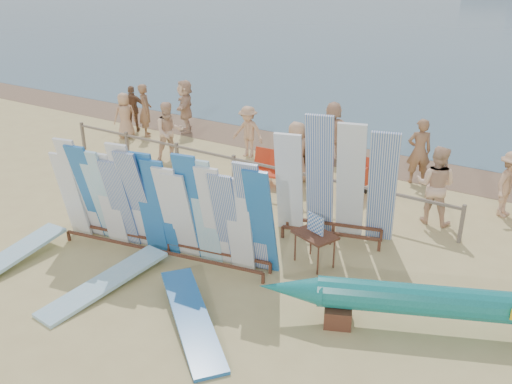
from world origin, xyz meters
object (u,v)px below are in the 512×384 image
Objects in this scene: outrigger_canoe at (441,304)px; flat_board_b at (106,289)px; vendor_table at (314,248)px; beachgoer_8 at (436,185)px; beachgoer_11 at (185,106)px; beachgoer_4 at (309,151)px; beachgoer_3 at (248,132)px; main_surfboard_rack at (161,208)px; beachgoer_7 at (419,151)px; beachgoer_2 at (169,132)px; beach_chair_right at (260,172)px; beachgoer_extra_1 at (133,109)px; beachgoer_5 at (333,130)px; stroller at (357,181)px; flat_board_a at (7,268)px; beachgoer_0 at (125,116)px; flat_board_d at (192,326)px; beachgoer_6 at (296,153)px; side_surfboard_rack at (336,184)px; beachgoer_9 at (510,184)px; beach_chair_left at (277,176)px; beachgoer_1 at (145,110)px.

flat_board_b is at bearing 176.76° from outrigger_canoe.
beachgoer_8 is at bearing 86.82° from vendor_table.
outrigger_canoe is at bearing 20.19° from beachgoer_11.
beachgoer_4 is 1.03× the size of beachgoer_3.
beachgoer_11 is at bearing 160.26° from beachgoer_3.
main_surfboard_rack is 7.61m from beachgoer_7.
beach_chair_right is at bearing -53.58° from beachgoer_2.
outrigger_canoe is 7.04m from beachgoer_4.
outrigger_canoe is at bearing 3.20° from vendor_table.
beachgoer_5 reaches higher than beachgoer_extra_1.
beach_chair_right reaches higher than outrigger_canoe.
main_surfboard_rack is at bearing -73.88° from beachgoer_3.
stroller is at bearing 35.86° from beachgoer_11.
beachgoer_5 reaches higher than flat_board_a.
beachgoer_extra_1 reaches higher than beachgoer_0.
flat_board_d is 3.05× the size of beach_chair_right.
beachgoer_2 reaches higher than beach_chair_right.
beachgoer_4 is 0.42m from beachgoer_6.
side_surfboard_rack reaches higher than flat_board_d.
vendor_table is 3.07m from flat_board_d.
beachgoer_9 reaches higher than flat_board_a.
beach_chair_left is at bearing -164.26° from stroller.
beachgoer_9 reaches higher than stroller.
main_surfboard_rack is 0.87× the size of outrigger_canoe.
beachgoer_0 reaches higher than beach_chair_right.
beach_chair_right is at bearing 130.83° from side_surfboard_rack.
outrigger_canoe reaches higher than flat_board_b.
main_surfboard_rack is 4.48× the size of vendor_table.
beachgoer_4 is 0.91× the size of beachgoer_2.
beachgoer_1 is 6.66m from beachgoer_6.
beachgoer_5 is at bearing 103.29° from outrigger_canoe.
beachgoer_6 reaches higher than flat_board_d.
beachgoer_1 is at bearing 85.39° from flat_board_d.
stroller is at bearing -16.67° from beachgoer_3.
main_surfboard_rack is at bearing -110.41° from stroller.
beachgoer_2 is at bearing -173.39° from stroller.
beachgoer_4 reaches higher than outrigger_canoe.
beach_chair_right is 0.89× the size of stroller.
stroller is 3.63m from beachgoer_9.
beachgoer_extra_1 is (-9.13, 1.18, 0.42)m from stroller.
beachgoer_2 is (-3.74, 6.17, 0.91)m from flat_board_b.
vendor_table is 3.82m from stroller.
beachgoer_7 is 1.12× the size of beachgoer_9.
beachgoer_8 is at bearing -16.26° from beachgoer_3.
beachgoer_5 is (7.30, 1.17, 0.08)m from beachgoer_extra_1.
flat_board_d is at bearing -84.37° from vendor_table.
beachgoer_5 is 1.04× the size of beachgoer_6.
beachgoer_7 is (5.47, 9.00, 0.91)m from flat_board_a.
flat_board_d is 1.71× the size of beachgoer_0.
main_surfboard_rack is 3.02× the size of beachgoer_9.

